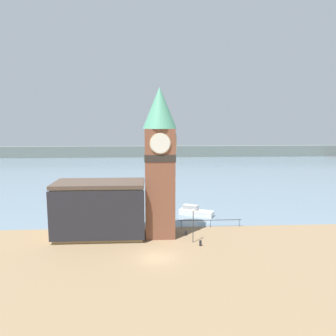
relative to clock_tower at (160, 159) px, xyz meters
name	(u,v)px	position (x,y,z in m)	size (l,w,h in m)	color
ground_plane	(156,258)	(-0.68, -7.65, -10.66)	(160.00, 160.00, 0.00)	#846B4C
water	(151,170)	(-0.68, 63.34, -10.67)	(160.00, 120.00, 0.00)	slate
far_shoreline	(151,152)	(-0.68, 103.34, -8.16)	(180.00, 3.00, 5.00)	slate
pier_railing	(210,221)	(7.62, 3.09, -9.72)	(9.32, 0.08, 1.09)	#333338
clock_tower	(160,159)	(0.00, 0.00, 0.00)	(4.53, 4.53, 20.09)	brown
pier_building	(100,209)	(-8.15, 0.02, -6.86)	(12.14, 6.27, 7.57)	#A88451
boat_near	(195,212)	(6.21, 9.46, -10.04)	(5.87, 4.22, 1.66)	silver
mooring_bollard_near	(200,243)	(4.96, -4.28, -10.24)	(0.32, 0.32, 0.78)	black
mooring_bollard_far	(186,233)	(3.57, -0.32, -10.27)	(0.30, 0.30, 0.72)	black
lamp_post	(193,220)	(4.18, -3.01, -7.61)	(0.32, 0.32, 4.44)	#2D2D33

